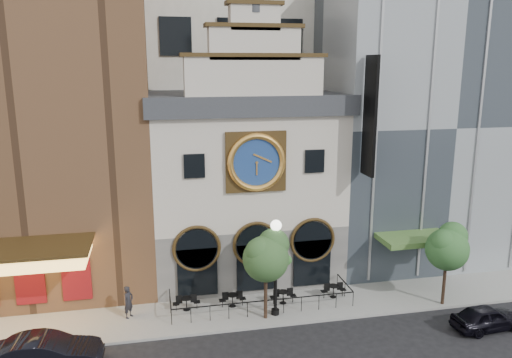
{
  "coord_description": "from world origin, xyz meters",
  "views": [
    {
      "loc": [
        -5.84,
        -24.13,
        14.13
      ],
      "look_at": [
        0.44,
        6.0,
        7.03
      ],
      "focal_mm": 35.0,
      "sensor_mm": 36.0,
      "label": 1
    }
  ],
  "objects": [
    {
      "name": "tree_left",
      "position": [
        -0.03,
        0.93,
        3.92
      ],
      "size": [
        2.67,
        2.57,
        5.14
      ],
      "color": "#382619",
      "rests_on": "sidewalk"
    },
    {
      "name": "lamppost",
      "position": [
        0.56,
        1.18,
        3.65
      ],
      "size": [
        1.74,
        0.97,
        5.65
      ],
      "rotation": [
        0.0,
        0.0,
        -0.33
      ],
      "color": "black",
      "rests_on": "sidewalk"
    },
    {
      "name": "sidewalk",
      "position": [
        0.0,
        2.5,
        0.07
      ],
      "size": [
        44.0,
        5.0,
        0.15
      ],
      "primitive_type": "cube",
      "color": "gray",
      "rests_on": "ground"
    },
    {
      "name": "car_right",
      "position": [
        11.54,
        -2.5,
        0.68
      ],
      "size": [
        4.12,
        1.9,
        1.37
      ],
      "primitive_type": "imported",
      "rotation": [
        0.0,
        0.0,
        1.64
      ],
      "color": "black",
      "rests_on": "ground"
    },
    {
      "name": "bistro_0",
      "position": [
        -4.38,
        2.73,
        0.61
      ],
      "size": [
        1.58,
        0.68,
        0.9
      ],
      "color": "black",
      "rests_on": "sidewalk"
    },
    {
      "name": "ground",
      "position": [
        0.0,
        0.0,
        0.0
      ],
      "size": [
        120.0,
        120.0,
        0.0
      ],
      "primitive_type": "plane",
      "color": "black",
      "rests_on": "ground"
    },
    {
      "name": "clock_building",
      "position": [
        0.0,
        7.82,
        6.69
      ],
      "size": [
        12.6,
        8.78,
        18.65
      ],
      "color": "#605E5B",
      "rests_on": "ground"
    },
    {
      "name": "cafe_railing",
      "position": [
        0.0,
        2.5,
        0.6
      ],
      "size": [
        10.6,
        2.6,
        0.9
      ],
      "primitive_type": null,
      "color": "black",
      "rests_on": "sidewalk"
    },
    {
      "name": "pedestrian",
      "position": [
        -7.62,
        2.54,
        1.08
      ],
      "size": [
        0.76,
        0.81,
        1.87
      ],
      "primitive_type": "imported",
      "rotation": [
        0.0,
        0.0,
        0.95
      ],
      "color": "black",
      "rests_on": "sidewalk"
    },
    {
      "name": "bistro_2",
      "position": [
        1.34,
        2.39,
        0.61
      ],
      "size": [
        1.58,
        0.68,
        0.9
      ],
      "color": "black",
      "rests_on": "sidewalk"
    },
    {
      "name": "retail_building",
      "position": [
        12.99,
        9.99,
        10.14
      ],
      "size": [
        14.0,
        14.4,
        20.0
      ],
      "color": "gray",
      "rests_on": "ground"
    },
    {
      "name": "car_left",
      "position": [
        -11.25,
        -1.54,
        0.85
      ],
      "size": [
        5.21,
        2.01,
        1.69
      ],
      "primitive_type": "imported",
      "rotation": [
        0.0,
        0.0,
        1.53
      ],
      "color": "black",
      "rests_on": "ground"
    },
    {
      "name": "bistro_1",
      "position": [
        -1.69,
        2.62,
        0.61
      ],
      "size": [
        1.58,
        0.68,
        0.9
      ],
      "color": "black",
      "rests_on": "sidewalk"
    },
    {
      "name": "tree_right",
      "position": [
        10.71,
        0.43,
        3.8
      ],
      "size": [
        2.59,
        2.49,
        4.98
      ],
      "color": "#382619",
      "rests_on": "sidewalk"
    },
    {
      "name": "theater_building",
      "position": [
        -13.0,
        9.96,
        12.6
      ],
      "size": [
        14.0,
        15.6,
        25.0
      ],
      "color": "brown",
      "rests_on": "ground"
    },
    {
      "name": "bistro_3",
      "position": [
        4.57,
        2.54,
        0.61
      ],
      "size": [
        1.58,
        0.68,
        0.9
      ],
      "color": "black",
      "rests_on": "sidewalk"
    }
  ]
}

